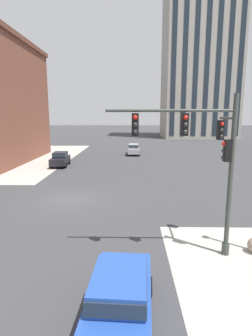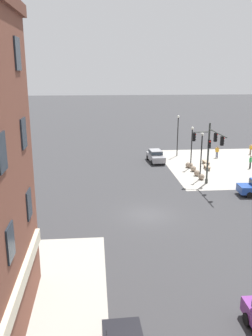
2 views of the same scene
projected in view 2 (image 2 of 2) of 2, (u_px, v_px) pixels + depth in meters
ground_plane at (148, 215)px, 31.27m from camera, size 320.00×320.00×0.00m
sidewalk_corner_slab at (237, 165)px, 47.85m from camera, size 20.00×19.00×0.02m
traffic_signal_main at (210, 147)px, 38.05m from camera, size 5.32×2.09×6.83m
bollard_sphere_curb_a at (201, 177)px, 41.36m from camera, size 0.71×0.71×0.71m
bollard_sphere_curb_b at (197, 173)px, 42.84m from camera, size 0.71×0.71×0.71m
bollard_sphere_curb_c at (193, 169)px, 44.76m from camera, size 0.71×0.71×0.71m
bollard_sphere_curb_d at (190, 165)px, 46.35m from camera, size 0.71×0.71×0.71m
bollard_sphere_curb_e at (188, 165)px, 46.52m from camera, size 0.71×0.71×0.71m
bench_near_signal at (207, 167)px, 45.70m from camera, size 1.82×0.56×0.49m
bench_mid_block at (206, 162)px, 47.97m from camera, size 1.83×0.60×0.49m
pedestrian_near_bench at (251, 149)px, 53.68m from camera, size 0.52×0.31×1.57m
pedestrian_at_curb at (251, 161)px, 45.96m from camera, size 0.35×0.47×1.71m
pedestrian_walking_east at (217, 151)px, 51.58m from camera, size 0.31×0.52×1.73m
street_lamp_corner_near at (201, 151)px, 40.60m from camera, size 0.36×0.36×5.53m
street_lamp_mid_sidewalk at (192, 142)px, 45.56m from camera, size 0.36×0.36×5.43m
street_lamp_corner_far at (178, 131)px, 52.02m from camera, size 0.36×0.36×6.06m
car_main_northbound_far at (156, 156)px, 49.26m from camera, size 4.52×2.14×1.68m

